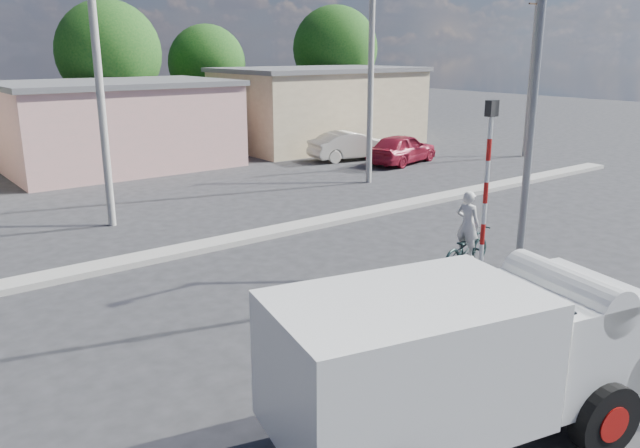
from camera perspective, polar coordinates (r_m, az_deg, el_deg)
ground_plane at (r=12.43m, az=10.44°, el=-10.61°), size 120.00×120.00×0.00m
median at (r=18.31m, az=-8.33°, el=-1.54°), size 40.00×0.80×0.16m
truck at (r=9.11m, az=13.83°, el=-11.63°), size 6.17×3.35×2.42m
bicycle at (r=16.40m, az=13.20°, el=-2.20°), size 2.11×1.03×1.06m
cyclist at (r=16.30m, az=13.28°, el=-1.06°), size 0.52×0.70×1.74m
car_cream at (r=32.00m, az=2.87°, el=7.18°), size 4.57×2.27×1.44m
car_red at (r=31.15m, az=7.51°, el=6.86°), size 4.61×2.68×1.47m
traffic_pole at (r=14.88m, az=15.00°, el=4.08°), size 0.28×0.18×4.36m
streetlight at (r=15.19m, az=18.80°, el=13.04°), size 2.34×0.22×9.00m
building_row at (r=31.02m, az=-19.61°, el=8.67°), size 37.80×7.30×4.44m
tree_row at (r=37.81m, az=-19.28°, el=14.17°), size 43.62×7.43×8.42m
utility_poles at (r=22.63m, az=-6.50°, el=12.10°), size 35.40×0.24×8.00m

